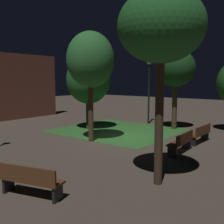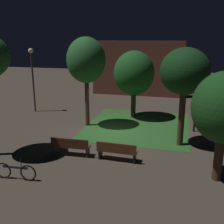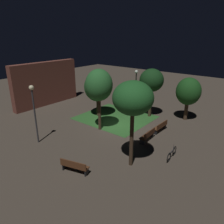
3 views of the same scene
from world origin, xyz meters
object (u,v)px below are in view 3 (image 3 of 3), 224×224
at_px(tree_left_canopy, 152,81).
at_px(bench_back_row, 148,135).
at_px(lamp_post_plaza_east, 34,105).
at_px(tree_near_wall, 99,85).
at_px(bench_front_left, 74,166).
at_px(tree_back_left, 188,92).
at_px(bench_path_side, 161,126).
at_px(tree_lawn_side, 98,87).
at_px(tree_back_right, 133,99).
at_px(lamp_post_path_center, 136,83).
at_px(bicycle, 172,154).

bearing_deg(tree_left_canopy, bench_back_row, -151.96).
bearing_deg(lamp_post_plaza_east, tree_near_wall, -23.77).
height_order(bench_front_left, tree_back_left, tree_back_left).
xyz_separation_m(bench_path_side, tree_lawn_side, (-0.48, 6.90, 2.55)).
height_order(bench_path_side, tree_back_left, tree_back_left).
relative_size(tree_back_right, tree_left_canopy, 1.14).
height_order(tree_near_wall, lamp_post_path_center, tree_near_wall).
bearing_deg(bench_back_row, lamp_post_plaza_east, 130.33).
bearing_deg(tree_back_right, bench_front_left, 142.46).
bearing_deg(tree_back_right, tree_lawn_side, 55.29).
relative_size(bench_back_row, tree_near_wall, 0.34).
xyz_separation_m(bench_path_side, bicycle, (-3.41, -2.57, -0.14)).
distance_m(lamp_post_plaza_east, bicycle, 10.57).
xyz_separation_m(tree_near_wall, tree_back_left, (7.07, -5.10, -1.15)).
bearing_deg(tree_back_right, tree_near_wall, 61.41).
xyz_separation_m(tree_back_left, tree_left_canopy, (-1.43, 3.25, 0.86)).
bearing_deg(tree_near_wall, bench_path_side, -56.64).
bearing_deg(lamp_post_plaza_east, bench_front_left, -99.57).
bearing_deg(tree_left_canopy, bench_front_left, -173.91).
xyz_separation_m(tree_lawn_side, bicycle, (-2.93, -9.47, -2.69)).
xyz_separation_m(bench_back_row, tree_back_right, (-3.62, -0.82, 4.03)).
xyz_separation_m(lamp_post_path_center, lamp_post_plaza_east, (-11.31, 1.72, 0.10)).
relative_size(tree_near_wall, tree_lawn_side, 1.19).
bearing_deg(bicycle, lamp_post_plaza_east, 115.65).
bearing_deg(bicycle, tree_near_wall, 86.17).
xyz_separation_m(tree_near_wall, lamp_post_path_center, (6.43, 0.43, -0.98)).
bearing_deg(tree_back_left, tree_near_wall, 144.18).
relative_size(bench_path_side, lamp_post_path_center, 0.41).
relative_size(tree_left_canopy, bicycle, 2.87).
distance_m(lamp_post_path_center, lamp_post_plaza_east, 11.44).
xyz_separation_m(tree_back_right, lamp_post_plaza_east, (-2.00, 7.44, -1.39)).
relative_size(tree_left_canopy, lamp_post_path_center, 1.11).
relative_size(bench_path_side, tree_near_wall, 0.34).
relative_size(bench_back_row, tree_left_canopy, 0.37).
bearing_deg(lamp_post_path_center, tree_lawn_side, 153.21).
distance_m(bench_path_side, lamp_post_path_center, 6.53).
height_order(tree_left_canopy, bicycle, tree_left_canopy).
bearing_deg(tree_back_left, tree_back_right, -178.95).
bearing_deg(bench_path_side, tree_left_canopy, 44.05).
xyz_separation_m(bench_back_row, tree_back_left, (6.34, -0.64, 2.38)).
bearing_deg(tree_back_left, lamp_post_plaza_east, 148.75).
relative_size(tree_near_wall, bicycle, 3.16).
bearing_deg(tree_lawn_side, lamp_post_plaza_east, -177.85).
height_order(tree_lawn_side, lamp_post_plaza_east, lamp_post_plaza_east).
height_order(tree_back_left, lamp_post_plaza_east, lamp_post_plaza_east).
xyz_separation_m(tree_back_right, bicycle, (2.41, -1.75, -4.16)).
distance_m(tree_lawn_side, bicycle, 10.27).
relative_size(bench_path_side, tree_back_right, 0.33).
height_order(tree_back_right, lamp_post_plaza_east, tree_back_right).
bearing_deg(tree_near_wall, bench_front_left, -151.96).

